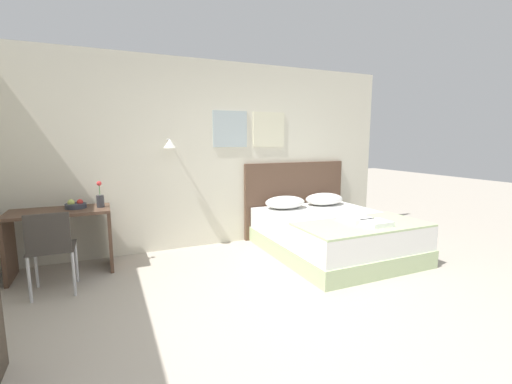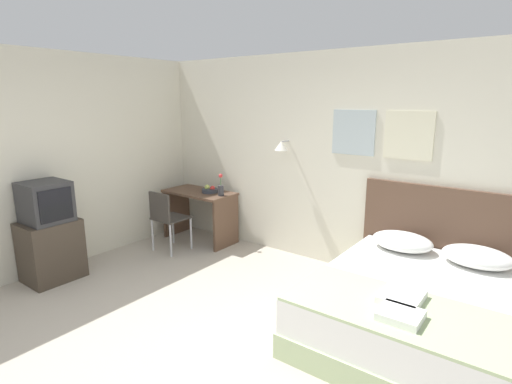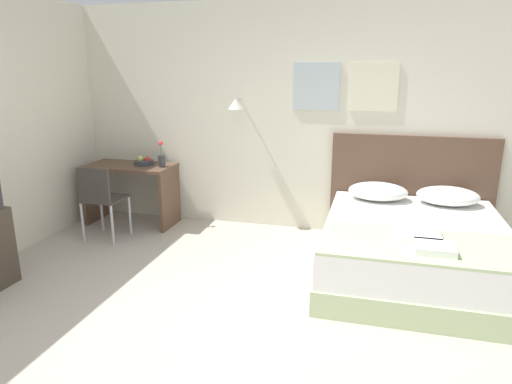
# 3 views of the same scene
# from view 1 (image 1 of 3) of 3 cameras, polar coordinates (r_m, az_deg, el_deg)

# --- Properties ---
(ground_plane) EXTENTS (24.00, 24.00, 0.00)m
(ground_plane) POSITION_cam_1_polar(r_m,az_deg,el_deg) (3.06, 6.55, -21.80)
(ground_plane) COLOR #B2A899
(wall_back) EXTENTS (5.95, 0.31, 2.65)m
(wall_back) POSITION_cam_1_polar(r_m,az_deg,el_deg) (5.00, -8.18, 6.14)
(wall_back) COLOR beige
(wall_back) RESTS_ON ground_plane
(bed) EXTENTS (1.65, 1.99, 0.52)m
(bed) POSITION_cam_1_polar(r_m,az_deg,el_deg) (4.84, 12.68, -6.95)
(bed) COLOR #B2C693
(bed) RESTS_ON ground_plane
(headboard) EXTENTS (1.77, 0.06, 1.19)m
(headboard) POSITION_cam_1_polar(r_m,az_deg,el_deg) (5.60, 6.54, -1.13)
(headboard) COLOR brown
(headboard) RESTS_ON ground_plane
(pillow_left) EXTENTS (0.63, 0.45, 0.19)m
(pillow_left) POSITION_cam_1_polar(r_m,az_deg,el_deg) (5.17, 4.88, -1.72)
(pillow_left) COLOR white
(pillow_left) RESTS_ON bed
(pillow_right) EXTENTS (0.63, 0.45, 0.19)m
(pillow_right) POSITION_cam_1_polar(r_m,az_deg,el_deg) (5.54, 11.28, -1.15)
(pillow_right) COLOR white
(pillow_right) RESTS_ON bed
(throw_blanket) EXTENTS (1.60, 0.80, 0.02)m
(throw_blanket) POSITION_cam_1_polar(r_m,az_deg,el_deg) (4.34, 17.36, -5.22)
(throw_blanket) COLOR #B2C693
(throw_blanket) RESTS_ON bed
(folded_towel_near_foot) EXTENTS (0.30, 0.36, 0.06)m
(folded_towel_near_foot) POSITION_cam_1_polar(r_m,az_deg,el_deg) (4.44, 16.24, -4.32)
(folded_towel_near_foot) COLOR white
(folded_towel_near_foot) RESTS_ON throw_blanket
(folded_towel_mid_bed) EXTENTS (0.29, 0.26, 0.06)m
(folded_towel_mid_bed) POSITION_cam_1_polar(r_m,az_deg,el_deg) (4.29, 19.45, -4.92)
(folded_towel_mid_bed) COLOR white
(folded_towel_mid_bed) RESTS_ON throw_blanket
(desk) EXTENTS (1.07, 0.56, 0.75)m
(desk) POSITION_cam_1_polar(r_m,az_deg,el_deg) (4.57, -29.76, -5.54)
(desk) COLOR brown
(desk) RESTS_ON ground_plane
(desk_chair) EXTENTS (0.42, 0.42, 0.86)m
(desk_chair) POSITION_cam_1_polar(r_m,az_deg,el_deg) (3.97, -31.03, -7.63)
(desk_chair) COLOR #3D3833
(desk_chair) RESTS_ON ground_plane
(fruit_bowl) EXTENTS (0.23, 0.23, 0.11)m
(fruit_bowl) POSITION_cam_1_polar(r_m,az_deg,el_deg) (4.55, -27.85, -1.95)
(fruit_bowl) COLOR #333842
(fruit_bowl) RESTS_ON desk
(flower_vase) EXTENTS (0.09, 0.09, 0.31)m
(flower_vase) POSITION_cam_1_polar(r_m,az_deg,el_deg) (4.47, -24.54, -1.01)
(flower_vase) COLOR #333338
(flower_vase) RESTS_ON desk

